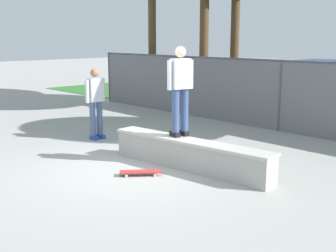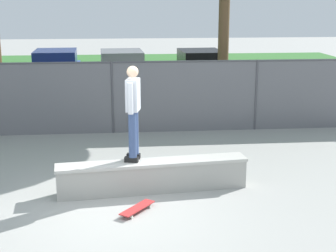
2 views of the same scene
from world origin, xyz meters
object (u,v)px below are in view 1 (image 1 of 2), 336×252
object	(u,v)px
concrete_ledge	(189,154)
car_white	(249,76)
skateboard	(141,172)
skateboarder	(180,87)
car_blue	(319,80)
bystander	(96,100)

from	to	relation	value
concrete_ledge	car_white	xyz separation A→B (m)	(-6.17, 10.33, 0.54)
skateboard	skateboarder	bearing A→B (deg)	90.88
concrete_ledge	car_white	bearing A→B (deg)	120.85
car_blue	bystander	size ratio (longest dim) A/B	2.35
skateboarder	car_blue	bearing A→B (deg)	104.17
skateboarder	skateboard	size ratio (longest dim) A/B	2.42
skateboarder	bystander	world-z (taller)	skateboarder
skateboarder	car_blue	size ratio (longest dim) A/B	0.43
skateboarder	skateboard	xyz separation A→B (m)	(0.02, -1.08, -1.54)
car_white	car_blue	size ratio (longest dim) A/B	1.00
car_white	bystander	distance (m)	10.51
skateboard	car_white	size ratio (longest dim) A/B	0.18
concrete_ledge	car_blue	size ratio (longest dim) A/B	0.87
car_white	skateboard	bearing A→B (deg)	-62.74
concrete_ledge	bystander	world-z (taller)	bystander
car_blue	skateboarder	bearing A→B (deg)	-75.83
car_white	car_blue	bearing A→B (deg)	11.79
bystander	skateboard	bearing A→B (deg)	-20.11
concrete_ledge	skateboarder	distance (m)	1.36
car_white	bystander	bearing A→B (deg)	-75.27
concrete_ledge	car_blue	world-z (taller)	car_blue
car_blue	bystander	bearing A→B (deg)	-92.10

